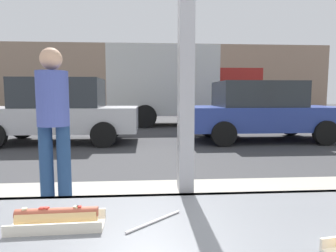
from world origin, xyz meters
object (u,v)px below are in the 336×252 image
Objects in this scene: pedestrian at (53,117)px; parked_car_silver at (59,111)px; hotdog_tray_far at (57,218)px; box_truck at (178,85)px; parked_car_blue at (260,111)px.

parked_car_silver is at bearing 105.37° from pedestrian.
pedestrian reaches higher than hotdog_tray_far.
box_truck is at bearing 82.54° from hotdog_tray_far.
pedestrian reaches higher than parked_car_blue.
parked_car_blue is at bearing 0.00° from parked_car_silver.
pedestrian is at bearing -129.27° from parked_car_blue.
hotdog_tray_far is 12.10m from box_truck.
hotdog_tray_far is 0.06× the size of parked_car_silver.
parked_car_blue is at bearing 65.26° from hotdog_tray_far.
parked_car_blue is 0.70× the size of box_truck.
pedestrian is (-4.17, -5.09, 0.23)m from parked_car_blue.
parked_car_blue is 4.96m from box_truck.
pedestrian is (-0.73, 2.37, 0.09)m from hotdog_tray_far.
hotdog_tray_far is at bearing -114.74° from parked_car_blue.
parked_car_blue is (3.44, 7.47, -0.15)m from hotdog_tray_far.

